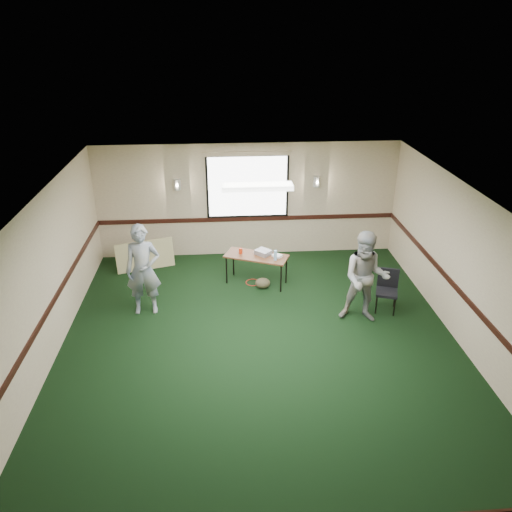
{
  "coord_description": "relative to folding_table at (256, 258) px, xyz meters",
  "views": [
    {
      "loc": [
        -0.61,
        -7.06,
        5.2
      ],
      "look_at": [
        0.0,
        1.3,
        1.2
      ],
      "focal_mm": 35.0,
      "sensor_mm": 36.0,
      "label": 1
    }
  ],
  "objects": [
    {
      "name": "folded_table",
      "position": [
        -2.48,
        0.88,
        -0.28
      ],
      "size": [
        1.3,
        0.56,
        0.67
      ],
      "primitive_type": "cube",
      "rotation": [
        -0.21,
        0.0,
        0.3
      ],
      "color": "tan",
      "rests_on": "ground"
    },
    {
      "name": "duffel_bag",
      "position": [
        0.12,
        -0.23,
        -0.5
      ],
      "size": [
        0.33,
        0.26,
        0.23
      ],
      "primitive_type": "ellipsoid",
      "rotation": [
        0.0,
        0.0,
        0.05
      ],
      "color": "#4E442C",
      "rests_on": "ground"
    },
    {
      "name": "person_right",
      "position": [
        1.9,
        -1.58,
        0.28
      ],
      "size": [
        1.0,
        0.86,
        1.79
      ],
      "primitive_type": "imported",
      "rotation": [
        0.0,
        0.0,
        -0.24
      ],
      "color": "#6983A4",
      "rests_on": "ground"
    },
    {
      "name": "cable_coil",
      "position": [
        -0.08,
        0.01,
        -0.6
      ],
      "size": [
        0.36,
        0.36,
        0.02
      ],
      "primitive_type": "torus",
      "rotation": [
        0.0,
        0.0,
        -0.18
      ],
      "color": "red",
      "rests_on": "ground"
    },
    {
      "name": "folding_table",
      "position": [
        0.0,
        0.0,
        0.0
      ],
      "size": [
        1.42,
        1.0,
        0.66
      ],
      "rotation": [
        0.0,
        0.0,
        -0.4
      ],
      "color": "#582C19",
      "rests_on": "ground"
    },
    {
      "name": "conference_chair",
      "position": [
        2.47,
        -1.22,
        -0.13
      ],
      "size": [
        0.52,
        0.53,
        0.83
      ],
      "rotation": [
        0.0,
        0.0,
        -0.32
      ],
      "color": "black",
      "rests_on": "ground"
    },
    {
      "name": "water_bottle",
      "position": [
        0.38,
        -0.25,
        0.16
      ],
      "size": [
        0.07,
        0.07,
        0.22
      ],
      "primitive_type": "cylinder",
      "color": "#84B4D8",
      "rests_on": "folding_table"
    },
    {
      "name": "person_left",
      "position": [
        -2.22,
        -0.99,
        0.29
      ],
      "size": [
        0.68,
        0.47,
        1.81
      ],
      "primitive_type": "imported",
      "rotation": [
        0.0,
        0.0,
        0.05
      ],
      "color": "#3A4F80",
      "rests_on": "ground"
    },
    {
      "name": "ground",
      "position": [
        -0.09,
        -2.45,
        -0.61
      ],
      "size": [
        8.0,
        8.0,
        0.0
      ],
      "primitive_type": "plane",
      "color": "black",
      "rests_on": "ground"
    },
    {
      "name": "red_cup",
      "position": [
        -0.33,
        0.13,
        0.11
      ],
      "size": [
        0.08,
        0.08,
        0.12
      ],
      "primitive_type": "cylinder",
      "color": "red",
      "rests_on": "folding_table"
    },
    {
      "name": "room_shell",
      "position": [
        -0.09,
        -0.33,
        0.97
      ],
      "size": [
        8.0,
        8.02,
        8.0
      ],
      "color": "tan",
      "rests_on": "ground"
    },
    {
      "name": "projector",
      "position": [
        0.15,
        0.05,
        0.1
      ],
      "size": [
        0.39,
        0.39,
        0.1
      ],
      "primitive_type": "cube",
      "rotation": [
        0.0,
        0.0,
        -0.77
      ],
      "color": "gray",
      "rests_on": "folding_table"
    },
    {
      "name": "game_console",
      "position": [
        0.43,
        -0.09,
        0.07
      ],
      "size": [
        0.24,
        0.24,
        0.05
      ],
      "primitive_type": "cube",
      "rotation": [
        0.0,
        0.0,
        -0.79
      ],
      "color": "white",
      "rests_on": "folding_table"
    }
  ]
}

